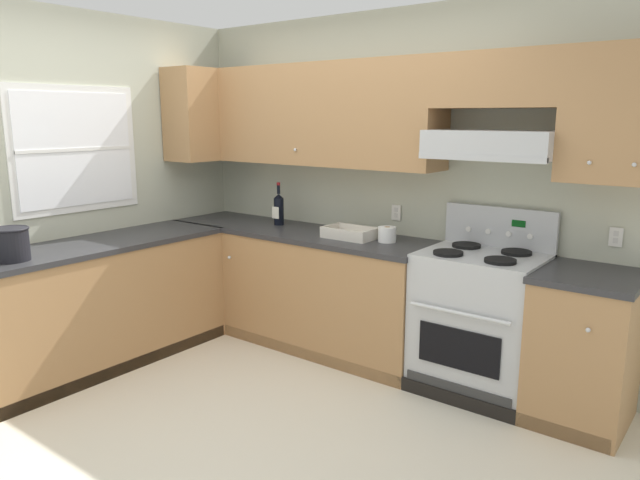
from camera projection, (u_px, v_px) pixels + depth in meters
name	position (u px, v px, depth m)	size (l,w,h in m)	color
ground_plane	(220.00, 411.00, 3.67)	(7.04, 7.04, 0.00)	beige
wall_back	(405.00, 160.00, 4.32)	(4.68, 0.57, 2.55)	#B7BAA3
wall_left	(91.00, 176.00, 4.52)	(0.47, 4.00, 2.55)	#B7BAA3
counter_back_run	(340.00, 295.00, 4.53)	(3.60, 0.65, 0.91)	#A87A4C
counter_left_run	(99.00, 304.00, 4.31)	(0.63, 1.91, 0.91)	#A87A4C
stove	(479.00, 321.00, 3.87)	(0.76, 0.62, 1.20)	#B7BABC
wine_bottle	(279.00, 208.00, 4.88)	(0.08, 0.08, 0.35)	black
bowl	(350.00, 234.00, 4.37)	(0.38, 0.24, 0.08)	beige
bucket	(11.00, 243.00, 3.67)	(0.23, 0.23, 0.21)	black
paper_towel_roll	(387.00, 234.00, 4.23)	(0.13, 0.13, 0.11)	white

